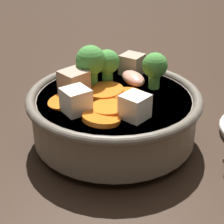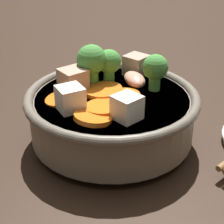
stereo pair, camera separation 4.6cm
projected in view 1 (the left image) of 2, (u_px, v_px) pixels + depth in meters
The scene contains 2 objects.
ground_plane at pixel (112, 140), 0.48m from camera, with size 3.00×3.00×0.00m, color black.
stirfry_bowl at pixel (112, 109), 0.46m from camera, with size 0.21×0.21×0.12m.
Camera 1 is at (0.41, 0.00, 0.26)m, focal length 60.00 mm.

